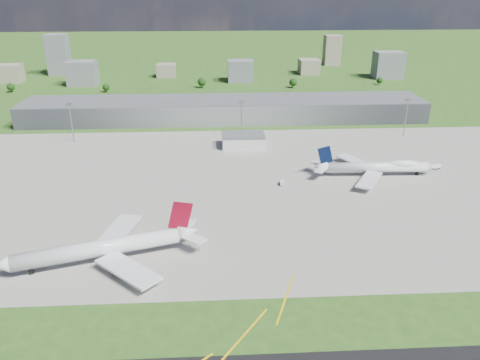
{
  "coord_description": "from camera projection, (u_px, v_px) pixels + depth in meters",
  "views": [
    {
      "loc": [
        -7.21,
        -182.0,
        97.57
      ],
      "look_at": [
        4.02,
        25.11,
        9.0
      ],
      "focal_mm": 35.0,
      "sensor_mm": 36.0,
      "label": 1
    }
  ],
  "objects": [
    {
      "name": "mast_east",
      "position": [
        407.0,
        111.0,
        310.44
      ],
      "size": [
        3.5,
        2.0,
        25.9
      ],
      "color": "gray",
      "rests_on": "ground"
    },
    {
      "name": "airliner_blue_quad",
      "position": [
        377.0,
        167.0,
        252.19
      ],
      "size": [
        66.36,
        52.09,
        17.34
      ],
      "rotation": [
        0.0,
        0.0,
        -0.03
      ],
      "color": "white",
      "rests_on": "ground"
    },
    {
      "name": "bldg_w",
      "position": [
        82.0,
        73.0,
        469.61
      ],
      "size": [
        28.0,
        22.0,
        24.0
      ],
      "primitive_type": "cube",
      "color": "slate",
      "rests_on": "ground"
    },
    {
      "name": "tug_yellow",
      "position": [
        167.0,
        239.0,
        190.05
      ],
      "size": [
        3.76,
        3.86,
        1.72
      ],
      "rotation": [
        0.0,
        0.0,
        0.83
      ],
      "color": "#D1C30C",
      "rests_on": "ground"
    },
    {
      "name": "bldg_e",
      "position": [
        388.0,
        65.0,
        503.13
      ],
      "size": [
        30.0,
        22.0,
        28.0
      ],
      "primitive_type": "cube",
      "color": "slate",
      "rests_on": "ground"
    },
    {
      "name": "tree_c",
      "position": [
        202.0,
        82.0,
        459.64
      ],
      "size": [
        8.1,
        8.1,
        9.9
      ],
      "color": "#382314",
      "rests_on": "ground"
    },
    {
      "name": "mast_west",
      "position": [
        71.0,
        116.0,
        299.47
      ],
      "size": [
        3.5,
        2.0,
        25.9
      ],
      "color": "gray",
      "rests_on": "ground"
    },
    {
      "name": "ops_building",
      "position": [
        243.0,
        141.0,
        296.56
      ],
      "size": [
        26.0,
        16.0,
        8.0
      ],
      "primitive_type": "cube",
      "color": "silver",
      "rests_on": "ground"
    },
    {
      "name": "airliner_red_twin",
      "position": [
        106.0,
        248.0,
        174.97
      ],
      "size": [
        72.46,
        55.28,
        20.3
      ],
      "rotation": [
        0.0,
        0.0,
        3.43
      ],
      "color": "white",
      "rests_on": "ground"
    },
    {
      "name": "van_white_far",
      "position": [
        436.0,
        167.0,
        262.55
      ],
      "size": [
        5.51,
        4.02,
        2.57
      ],
      "rotation": [
        0.0,
        0.0,
        0.38
      ],
      "color": "white",
      "rests_on": "ground"
    },
    {
      "name": "terminal",
      "position": [
        225.0,
        110.0,
        354.38
      ],
      "size": [
        300.0,
        42.0,
        15.0
      ],
      "primitive_type": "cube",
      "color": "gray",
      "rests_on": "ground"
    },
    {
      "name": "bldg_ce",
      "position": [
        309.0,
        67.0,
        529.05
      ],
      "size": [
        22.0,
        24.0,
        16.0
      ],
      "primitive_type": "cube",
      "color": "gray",
      "rests_on": "ground"
    },
    {
      "name": "bldg_tall_e",
      "position": [
        332.0,
        50.0,
        582.22
      ],
      "size": [
        20.0,
        18.0,
        36.0
      ],
      "primitive_type": "cube",
      "color": "gray",
      "rests_on": "ground"
    },
    {
      "name": "tree_e",
      "position": [
        293.0,
        82.0,
        459.66
      ],
      "size": [
        7.65,
        7.65,
        9.35
      ],
      "color": "#382314",
      "rests_on": "ground"
    },
    {
      "name": "mast_center",
      "position": [
        242.0,
        114.0,
        304.95
      ],
      "size": [
        3.5,
        2.0,
        25.9
      ],
      "color": "gray",
      "rests_on": "ground"
    },
    {
      "name": "bldg_tall_w",
      "position": [
        58.0,
        55.0,
        518.79
      ],
      "size": [
        22.0,
        20.0,
        44.0
      ],
      "primitive_type": "cube",
      "color": "slate",
      "rests_on": "ground"
    },
    {
      "name": "van_white_near",
      "position": [
        282.0,
        183.0,
        241.97
      ],
      "size": [
        2.57,
        4.7,
        2.32
      ],
      "rotation": [
        0.0,
        0.0,
        1.43
      ],
      "color": "white",
      "rests_on": "ground"
    },
    {
      "name": "tree_far_e",
      "position": [
        380.0,
        80.0,
        473.72
      ],
      "size": [
        6.3,
        6.3,
        7.7
      ],
      "color": "#382314",
      "rests_on": "ground"
    },
    {
      "name": "tree_far_w",
      "position": [
        11.0,
        87.0,
        441.75
      ],
      "size": [
        7.2,
        7.2,
        8.8
      ],
      "color": "#382314",
      "rests_on": "ground"
    },
    {
      "name": "bldg_c",
      "position": [
        240.0,
        71.0,
        487.16
      ],
      "size": [
        26.0,
        20.0,
        22.0
      ],
      "primitive_type": "cube",
      "color": "slate",
      "rests_on": "ground"
    },
    {
      "name": "bldg_cw",
      "position": [
        166.0,
        70.0,
        512.29
      ],
      "size": [
        20.0,
        18.0,
        14.0
      ],
      "primitive_type": "cube",
      "color": "gray",
      "rests_on": "ground"
    },
    {
      "name": "apron",
      "position": [
        250.0,
        184.0,
        243.02
      ],
      "size": [
        360.0,
        190.0,
        0.08
      ],
      "primitive_type": "cube",
      "color": "gray",
      "rests_on": "ground"
    },
    {
      "name": "tree_w",
      "position": [
        106.0,
        87.0,
        441.77
      ],
      "size": [
        6.75,
        6.75,
        8.25
      ],
      "color": "#382314",
      "rests_on": "ground"
    },
    {
      "name": "bldg_far_w",
      "position": [
        9.0,
        73.0,
        485.17
      ],
      "size": [
        24.0,
        20.0,
        18.0
      ],
      "primitive_type": "cube",
      "color": "gray",
      "rests_on": "ground"
    },
    {
      "name": "ground",
      "position": [
        225.0,
        125.0,
        343.55
      ],
      "size": [
        1400.0,
        1400.0,
        0.0
      ],
      "primitive_type": "plane",
      "color": "#2B561B",
      "rests_on": "ground"
    }
  ]
}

